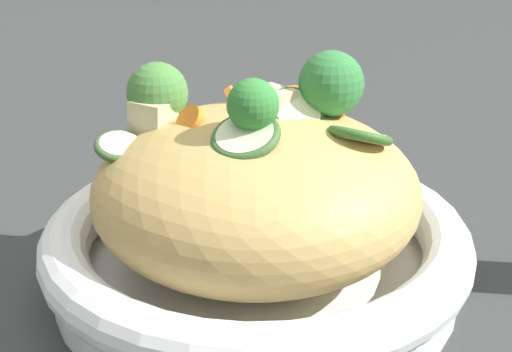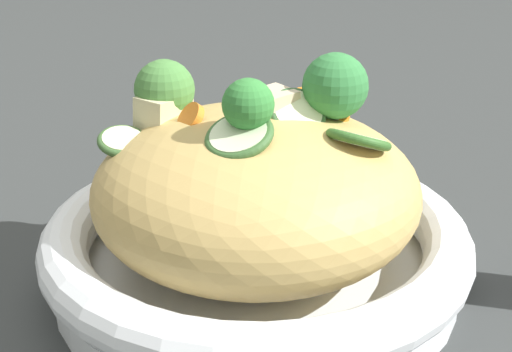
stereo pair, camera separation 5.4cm
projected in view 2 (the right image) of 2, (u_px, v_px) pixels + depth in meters
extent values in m
plane|color=#313434|center=(256.00, 282.00, 0.58)|extent=(3.00, 3.00, 0.00)
cylinder|color=white|center=(256.00, 271.00, 0.57)|extent=(0.30, 0.30, 0.02)
torus|color=white|center=(256.00, 238.00, 0.56)|extent=(0.32, 0.32, 0.04)
ellipsoid|color=tan|center=(256.00, 190.00, 0.54)|extent=(0.24, 0.24, 0.11)
torus|color=tan|center=(220.00, 158.00, 0.54)|extent=(0.05, 0.05, 0.02)
torus|color=tan|center=(259.00, 163.00, 0.53)|extent=(0.07, 0.07, 0.03)
cone|color=#93AE6F|center=(248.00, 136.00, 0.50)|extent=(0.02, 0.02, 0.02)
sphere|color=#337E36|center=(248.00, 105.00, 0.49)|extent=(0.05, 0.05, 0.03)
cone|color=#9AB272|center=(334.00, 121.00, 0.54)|extent=(0.03, 0.03, 0.02)
sphere|color=#337A3D|center=(335.00, 86.00, 0.53)|extent=(0.06, 0.06, 0.05)
cone|color=#8DB76D|center=(166.00, 118.00, 0.57)|extent=(0.03, 0.03, 0.01)
sphere|color=#467E3B|center=(165.00, 90.00, 0.56)|extent=(0.06, 0.06, 0.05)
cylinder|color=orange|center=(322.00, 109.00, 0.60)|extent=(0.03, 0.03, 0.02)
cylinder|color=orange|center=(304.00, 102.00, 0.58)|extent=(0.04, 0.04, 0.02)
cylinder|color=orange|center=(329.00, 110.00, 0.59)|extent=(0.03, 0.03, 0.02)
cylinder|color=orange|center=(191.00, 118.00, 0.53)|extent=(0.02, 0.03, 0.02)
cylinder|color=orange|center=(333.00, 113.00, 0.55)|extent=(0.04, 0.04, 0.01)
cylinder|color=orange|center=(243.00, 99.00, 0.58)|extent=(0.03, 0.03, 0.02)
cylinder|color=beige|center=(122.00, 141.00, 0.54)|extent=(0.04, 0.04, 0.01)
torus|color=#385A2C|center=(122.00, 141.00, 0.54)|extent=(0.05, 0.05, 0.02)
cylinder|color=beige|center=(297.00, 113.00, 0.53)|extent=(0.04, 0.04, 0.03)
torus|color=#375E33|center=(297.00, 113.00, 0.53)|extent=(0.05, 0.05, 0.03)
cylinder|color=beige|center=(359.00, 140.00, 0.51)|extent=(0.04, 0.04, 0.02)
torus|color=#336126|center=(359.00, 140.00, 0.51)|extent=(0.05, 0.05, 0.02)
cylinder|color=beige|center=(239.00, 136.00, 0.49)|extent=(0.04, 0.04, 0.02)
torus|color=#38602E|center=(239.00, 136.00, 0.49)|extent=(0.05, 0.05, 0.02)
cube|color=beige|center=(271.00, 104.00, 0.54)|extent=(0.03, 0.03, 0.02)
cube|color=beige|center=(158.00, 114.00, 0.55)|extent=(0.03, 0.03, 0.03)
cube|color=beige|center=(331.00, 105.00, 0.57)|extent=(0.04, 0.04, 0.02)
cube|color=beige|center=(171.00, 107.00, 0.57)|extent=(0.04, 0.04, 0.03)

